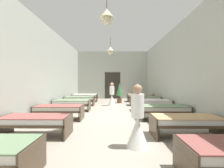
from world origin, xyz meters
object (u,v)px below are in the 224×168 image
(bed_right_row_2, at_px, (164,109))
(bed_left_row_3, at_px, (72,102))
(bed_right_row_1, at_px, (186,121))
(potted_plant, at_px, (119,91))
(nurse_near_aisle, at_px, (137,125))
(bed_left_row_5, at_px, (85,96))
(bed_left_row_2, at_px, (59,109))
(nurse_mid_aisle, at_px, (112,97))
(bed_right_row_4, at_px, (145,99))
(bed_left_row_1, at_px, (36,120))
(bed_left_row_4, at_px, (80,98))
(bed_right_row_5, at_px, (140,96))
(bed_right_row_3, at_px, (152,102))

(bed_right_row_2, distance_m, bed_left_row_3, 4.64)
(bed_right_row_1, xyz_separation_m, bed_right_row_2, (0.00, 1.90, 0.00))
(potted_plant, bearing_deg, nurse_near_aisle, -89.05)
(bed_left_row_5, bearing_deg, bed_right_row_1, -60.88)
(bed_left_row_2, height_order, bed_right_row_2, same)
(nurse_mid_aisle, bearing_deg, bed_right_row_4, 127.54)
(bed_left_row_1, xyz_separation_m, bed_right_row_4, (4.23, 5.70, 0.00))
(bed_left_row_4, height_order, bed_right_row_4, same)
(bed_right_row_5, xyz_separation_m, nurse_near_aisle, (-1.48, -8.31, 0.09))
(bed_right_row_4, bearing_deg, nurse_mid_aisle, -176.11)
(bed_right_row_3, distance_m, bed_right_row_4, 1.90)
(bed_left_row_4, height_order, nurse_near_aisle, nurse_near_aisle)
(bed_left_row_3, bearing_deg, bed_right_row_3, 0.00)
(bed_right_row_5, bearing_deg, nurse_near_aisle, -100.08)
(bed_right_row_5, xyz_separation_m, potted_plant, (-1.60, -0.78, 0.43))
(bed_left_row_5, distance_m, bed_right_row_5, 4.23)
(bed_right_row_5, relative_size, nurse_near_aisle, 1.28)
(bed_left_row_4, relative_size, potted_plant, 1.30)
(bed_right_row_2, bearing_deg, bed_left_row_1, -155.83)
(bed_left_row_2, distance_m, bed_right_row_4, 5.69)
(bed_left_row_5, relative_size, potted_plant, 1.30)
(bed_right_row_2, distance_m, bed_left_row_4, 5.69)
(bed_right_row_5, distance_m, nurse_mid_aisle, 2.96)
(bed_left_row_2, distance_m, bed_left_row_3, 1.90)
(bed_left_row_3, xyz_separation_m, bed_right_row_5, (4.23, 3.80, 0.00))
(bed_left_row_4, bearing_deg, bed_right_row_1, -53.40)
(bed_right_row_1, height_order, bed_right_row_3, same)
(bed_left_row_2, xyz_separation_m, bed_left_row_5, (0.00, 5.70, 0.00))
(potted_plant, bearing_deg, bed_right_row_3, -62.03)
(bed_left_row_3, distance_m, bed_left_row_5, 3.80)
(nurse_near_aisle, bearing_deg, bed_left_row_4, 47.11)
(bed_left_row_1, height_order, bed_right_row_2, same)
(bed_left_row_2, xyz_separation_m, bed_right_row_4, (4.23, 3.80, 0.00))
(bed_right_row_2, bearing_deg, nurse_near_aisle, -119.51)
(bed_left_row_5, relative_size, bed_right_row_5, 1.00)
(bed_left_row_3, bearing_deg, bed_right_row_1, -41.91)
(bed_left_row_3, height_order, bed_right_row_5, same)
(bed_left_row_1, bearing_deg, bed_right_row_4, 53.40)
(bed_right_row_5, bearing_deg, bed_left_row_1, -119.12)
(bed_left_row_4, relative_size, nurse_mid_aisle, 1.28)
(bed_left_row_1, distance_m, bed_right_row_4, 7.10)
(bed_right_row_3, height_order, bed_right_row_5, same)
(bed_right_row_4, bearing_deg, bed_left_row_5, 155.83)
(nurse_near_aisle, relative_size, nurse_mid_aisle, 1.00)
(bed_right_row_1, bearing_deg, bed_left_row_5, 119.12)
(bed_right_row_3, bearing_deg, bed_right_row_2, -90.00)
(bed_left_row_2, bearing_deg, nurse_mid_aisle, 60.12)
(bed_right_row_2, relative_size, bed_right_row_4, 1.00)
(bed_left_row_3, bearing_deg, bed_right_row_5, 41.91)
(nurse_near_aisle, bearing_deg, bed_right_row_1, -40.51)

